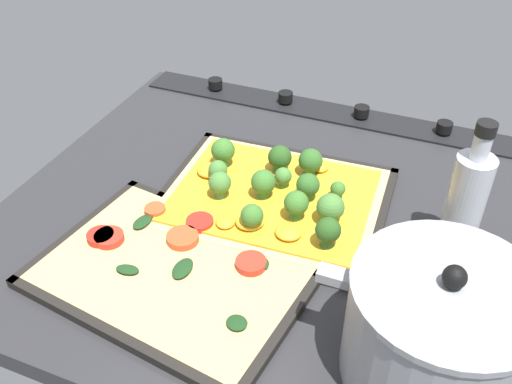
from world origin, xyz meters
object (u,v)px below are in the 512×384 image
at_px(broccoli_pizza, 274,193).
at_px(cooking_pot, 438,331).
at_px(veggie_pizza_back, 174,266).
at_px(baking_tray_front, 273,202).
at_px(baking_tray_back, 174,274).
at_px(oil_bottle, 466,201).

xyz_separation_m(broccoli_pizza, cooking_pot, (-0.26, 0.21, 0.05)).
bearing_deg(broccoli_pizza, cooking_pot, 141.09).
bearing_deg(veggie_pizza_back, cooking_pot, 175.03).
relative_size(baking_tray_front, broccoli_pizza, 1.08).
bearing_deg(baking_tray_back, cooking_pot, 176.01).
bearing_deg(oil_bottle, baking_tray_front, 1.55).
xyz_separation_m(baking_tray_back, cooking_pot, (-0.33, 0.02, 0.06)).
distance_m(baking_tray_front, cooking_pot, 0.34).
bearing_deg(oil_bottle, veggie_pizza_back, 29.60).
bearing_deg(baking_tray_back, oil_bottle, -149.40).
bearing_deg(cooking_pot, broccoli_pizza, -38.91).
bearing_deg(baking_tray_back, veggie_pizza_back, -60.48).
bearing_deg(baking_tray_front, veggie_pizza_back, 69.15).
height_order(veggie_pizza_back, cooking_pot, cooking_pot).
xyz_separation_m(baking_tray_back, oil_bottle, (-0.33, -0.20, 0.08)).
xyz_separation_m(veggie_pizza_back, oil_bottle, (-0.33, -0.19, 0.07)).
distance_m(baking_tray_front, broccoli_pizza, 0.02).
relative_size(baking_tray_front, cooking_pot, 1.31).
bearing_deg(baking_tray_back, broccoli_pizza, -110.36).
height_order(baking_tray_back, cooking_pot, cooking_pot).
distance_m(baking_tray_front, veggie_pizza_back, 0.20).
bearing_deg(baking_tray_front, oil_bottle, -178.45).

